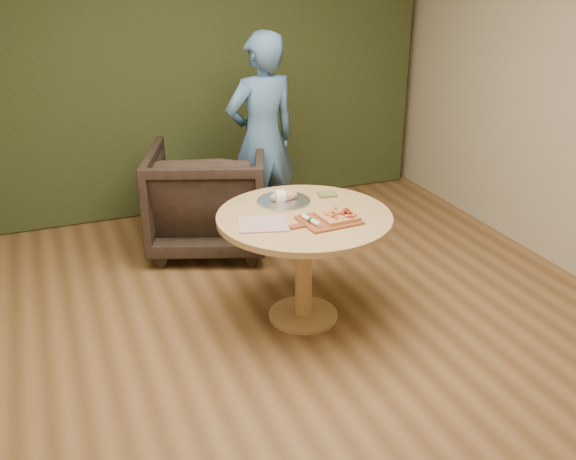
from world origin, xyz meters
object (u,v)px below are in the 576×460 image
Objects in this scene: cutlery_roll at (311,220)px; bread_roll at (282,196)px; pedestal_table at (304,235)px; flatbread_pizza at (337,216)px; serving_tray at (284,201)px; pizza_paddle at (328,221)px; person_standing at (262,140)px; armchair at (208,193)px.

cutlery_roll is 0.41m from bread_roll.
pedestal_table is 5.78× the size of bread_roll.
flatbread_pizza is at bearing -62.75° from bread_roll.
flatbread_pizza is at bearing -63.75° from serving_tray.
pizza_paddle is 1.52m from person_standing.
pedestal_table is 0.24m from cutlery_roll.
person_standing reaches higher than serving_tray.
cutlery_roll is at bearing -87.58° from serving_tray.
cutlery_roll reaches higher than pizza_paddle.
pedestal_table is 2.45× the size of pizza_paddle.
serving_tray is (-0.02, 0.41, -0.02)m from cutlery_roll.
bread_roll is (-0.21, 0.40, 0.02)m from flatbread_pizza.
armchair is at bearing 106.54° from flatbread_pizza.
person_standing is (0.48, 0.03, 0.39)m from armchair.
pizza_paddle reaches higher than pedestal_table.
bread_roll is at bearing 117.25° from flatbread_pizza.
armchair is (-0.24, 1.08, -0.28)m from serving_tray.
flatbread_pizza is 0.25× the size of armchair.
pedestal_table is at bearing 68.26° from cutlery_roll.
serving_tray is 0.38× the size of armchair.
pizza_paddle is 1.28× the size of serving_tray.
person_standing reaches higher than pizza_paddle.
cutlery_roll is 1.54m from person_standing.
serving_tray is (-0.04, 0.25, 0.15)m from pedestal_table.
pedestal_table is 1.36m from armchair.
flatbread_pizza is 1.51m from person_standing.
serving_tray is (-0.13, 0.41, -0.00)m from pizza_paddle.
bread_roll is at bearing 80.80° from cutlery_roll.
armchair is (-0.23, 1.08, -0.32)m from bread_roll.
serving_tray is at bearing 116.25° from flatbread_pizza.
flatbread_pizza is 1.19× the size of cutlery_roll.
armchair reaches higher than cutlery_roll.
pizza_paddle is 1.93× the size of flatbread_pizza.
person_standing is (0.20, 1.36, 0.25)m from pedestal_table.
flatbread_pizza is at bearing -1.38° from pizza_paddle.
cutlery_roll reaches higher than serving_tray.
bread_roll is (-0.01, 0.00, 0.04)m from serving_tray.
person_standing is (0.11, 1.51, 0.11)m from pizza_paddle.
armchair is at bearing -6.52° from person_standing.
flatbread_pizza reaches higher than pizza_paddle.
armchair is (-0.28, 1.33, -0.14)m from pedestal_table.
armchair is (-0.26, 1.49, -0.31)m from cutlery_roll.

